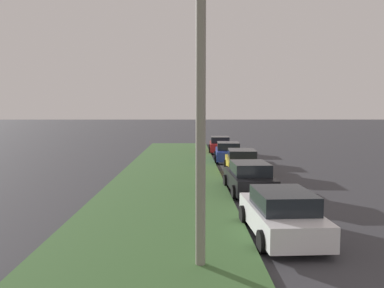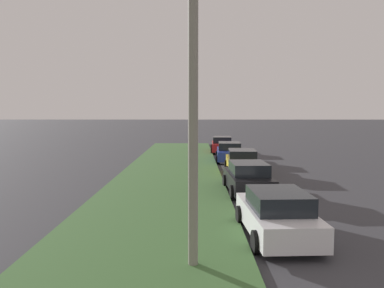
# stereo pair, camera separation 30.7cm
# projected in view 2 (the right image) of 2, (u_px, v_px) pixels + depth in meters

# --- Properties ---
(grass_median) EXTENTS (60.00, 6.00, 0.12)m
(grass_median) POSITION_uv_depth(u_px,v_px,m) (154.00, 217.00, 14.02)
(grass_median) COLOR #3D6633
(grass_median) RESTS_ON ground
(parked_car_white) EXTENTS (4.39, 2.19, 1.47)m
(parked_car_white) POSITION_uv_depth(u_px,v_px,m) (277.00, 214.00, 11.87)
(parked_car_white) COLOR silver
(parked_car_white) RESTS_ON ground
(parked_car_black) EXTENTS (4.37, 2.16, 1.47)m
(parked_car_black) POSITION_uv_depth(u_px,v_px,m) (248.00, 178.00, 18.19)
(parked_car_black) COLOR black
(parked_car_black) RESTS_ON ground
(parked_car_yellow) EXTENTS (4.38, 2.17, 1.47)m
(parked_car_yellow) POSITION_uv_depth(u_px,v_px,m) (242.00, 162.00, 23.87)
(parked_car_yellow) COLOR gold
(parked_car_yellow) RESTS_ON ground
(parked_car_blue) EXTENTS (4.38, 2.18, 1.47)m
(parked_car_blue) POSITION_uv_depth(u_px,v_px,m) (229.00, 152.00, 29.28)
(parked_car_blue) COLOR #23389E
(parked_car_blue) RESTS_ON ground
(parked_car_red) EXTENTS (4.37, 2.16, 1.47)m
(parked_car_red) POSITION_uv_depth(u_px,v_px,m) (222.00, 145.00, 35.40)
(parked_car_red) COLOR red
(parked_car_red) RESTS_ON ground
(streetlight) EXTENTS (0.59, 2.87, 7.50)m
(streetlight) POSITION_uv_depth(u_px,v_px,m) (208.00, 89.00, 9.23)
(streetlight) COLOR gray
(streetlight) RESTS_ON ground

